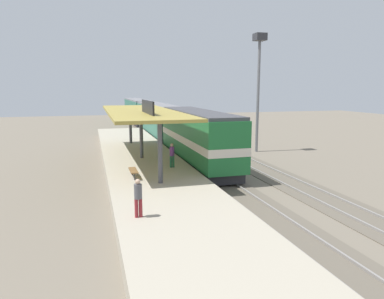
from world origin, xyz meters
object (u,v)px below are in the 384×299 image
(locomotive, at_px, (197,137))
(light_mast, at_px, (259,68))
(platform_bench, at_px, (133,171))
(person_walking, at_px, (172,154))
(passenger_carriage_rear, at_px, (138,110))
(passenger_carriage_front, at_px, (158,120))
(person_waiting, at_px, (138,196))

(locomotive, height_order, light_mast, light_mast)
(locomotive, xyz_separation_m, light_mast, (7.80, 4.86, 5.99))
(platform_bench, xyz_separation_m, light_mast, (13.80, 10.87, 7.05))
(locomotive, relative_size, person_walking, 8.44)
(passenger_carriage_rear, height_order, light_mast, light_mast)
(locomotive, xyz_separation_m, passenger_carriage_rear, (0.00, 38.80, -0.10))
(passenger_carriage_front, xyz_separation_m, light_mast, (7.80, -13.14, 6.08))
(light_mast, xyz_separation_m, person_waiting, (-14.39, -17.87, -6.54))
(locomotive, bearing_deg, passenger_carriage_rear, 90.00)
(platform_bench, height_order, passenger_carriage_rear, passenger_carriage_rear)
(passenger_carriage_rear, bearing_deg, light_mast, -77.06)
(person_waiting, height_order, person_walking, same)
(locomotive, distance_m, person_waiting, 14.59)
(platform_bench, xyz_separation_m, person_walking, (2.98, 2.19, 0.51))
(passenger_carriage_front, bearing_deg, person_walking, -97.89)
(locomotive, height_order, passenger_carriage_front, locomotive)
(platform_bench, distance_m, person_walking, 3.73)
(passenger_carriage_front, height_order, passenger_carriage_rear, same)
(person_walking, bearing_deg, passenger_carriage_rear, 85.94)
(passenger_carriage_front, relative_size, person_waiting, 11.70)
(locomotive, bearing_deg, person_walking, -128.35)
(passenger_carriage_front, bearing_deg, person_waiting, -101.99)
(platform_bench, bearing_deg, person_waiting, -94.80)
(person_waiting, xyz_separation_m, person_walking, (3.57, 9.19, 0.00))
(light_mast, bearing_deg, person_waiting, -128.83)
(light_mast, bearing_deg, passenger_carriage_rear, 102.94)
(passenger_carriage_front, relative_size, light_mast, 1.71)
(platform_bench, xyz_separation_m, passenger_carriage_rear, (6.00, 44.81, 0.97))
(passenger_carriage_rear, height_order, person_walking, passenger_carriage_rear)
(platform_bench, xyz_separation_m, locomotive, (6.00, 6.01, 1.07))
(locomotive, distance_m, passenger_carriage_rear, 38.80)
(passenger_carriage_front, bearing_deg, locomotive, -90.00)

